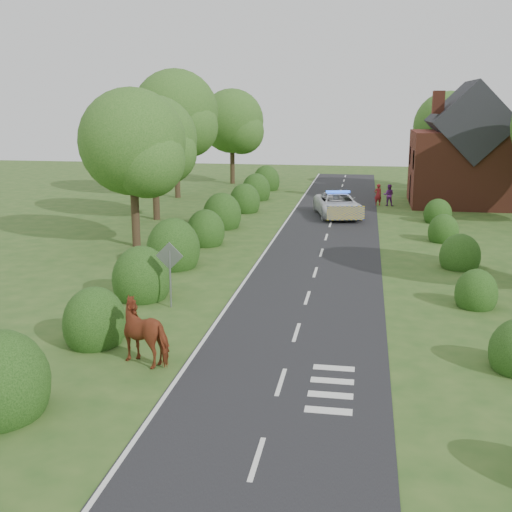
% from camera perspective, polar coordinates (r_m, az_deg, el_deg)
% --- Properties ---
extents(ground, '(120.00, 120.00, 0.00)m').
position_cam_1_polar(ground, '(21.80, 3.61, -6.84)').
color(ground, '#2E521E').
extents(road, '(6.00, 70.00, 0.02)m').
position_cam_1_polar(road, '(36.20, 6.17, 1.35)').
color(road, black).
rests_on(road, ground).
extents(road_markings, '(4.96, 70.00, 0.01)m').
position_cam_1_polar(road_markings, '(34.31, 3.28, 0.76)').
color(road_markings, white).
rests_on(road_markings, road).
extents(hedgerow_left, '(2.75, 50.41, 3.00)m').
position_cam_1_polar(hedgerow_left, '(33.86, -5.24, 1.81)').
color(hedgerow_left, black).
rests_on(hedgerow_left, ground).
extents(hedgerow_right, '(2.10, 45.78, 2.10)m').
position_cam_1_polar(hedgerow_right, '(32.63, 17.39, 0.44)').
color(hedgerow_right, black).
rests_on(hedgerow_right, ground).
extents(tree_left_a, '(5.74, 5.60, 8.38)m').
position_cam_1_polar(tree_left_a, '(34.38, -10.63, 9.54)').
color(tree_left_a, '#332316').
rests_on(tree_left_a, ground).
extents(tree_left_b, '(5.74, 5.60, 8.07)m').
position_cam_1_polar(tree_left_b, '(42.43, -8.79, 9.91)').
color(tree_left_b, '#332316').
rests_on(tree_left_b, ground).
extents(tree_left_c, '(6.97, 6.80, 10.22)m').
position_cam_1_polar(tree_left_c, '(52.31, -6.89, 12.24)').
color(tree_left_c, '#332316').
rests_on(tree_left_c, ground).
extents(tree_left_d, '(6.15, 6.00, 8.89)m').
position_cam_1_polar(tree_left_d, '(61.47, -1.92, 11.66)').
color(tree_left_d, '#332316').
rests_on(tree_left_d, ground).
extents(tree_right_c, '(6.15, 6.00, 8.58)m').
position_cam_1_polar(tree_right_c, '(58.67, 17.01, 10.72)').
color(tree_right_c, '#332316').
rests_on(tree_right_c, ground).
extents(road_sign, '(1.06, 0.08, 2.53)m').
position_cam_1_polar(road_sign, '(24.17, -7.67, -0.79)').
color(road_sign, gray).
rests_on(road_sign, ground).
extents(house, '(8.00, 7.40, 9.17)m').
position_cam_1_polar(house, '(51.02, 18.21, 8.56)').
color(house, brown).
rests_on(house, ground).
extents(cow, '(2.49, 1.85, 1.58)m').
position_cam_1_polar(cow, '(19.52, -9.57, -7.01)').
color(cow, brown).
rests_on(cow, ground).
extents(police_van, '(3.88, 6.28, 1.76)m').
position_cam_1_polar(police_van, '(44.07, 7.27, 4.54)').
color(police_van, silver).
rests_on(police_van, ground).
extents(pedestrian_red, '(0.70, 0.59, 1.62)m').
position_cam_1_polar(pedestrian_red, '(49.39, 10.79, 5.37)').
color(pedestrian_red, maroon).
rests_on(pedestrian_red, ground).
extents(pedestrian_purple, '(0.84, 0.69, 1.61)m').
position_cam_1_polar(pedestrian_purple, '(49.41, 11.71, 5.33)').
color(pedestrian_purple, '#6A267C').
rests_on(pedestrian_purple, ground).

